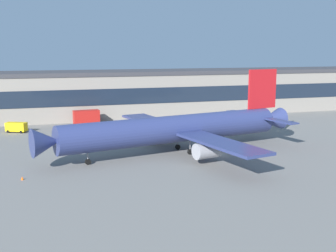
{
  "coord_description": "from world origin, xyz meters",
  "views": [
    {
      "loc": [
        -34.34,
        -78.83,
        21.02
      ],
      "look_at": [
        -8.06,
        7.1,
        5.0
      ],
      "focal_mm": 46.1,
      "sensor_mm": 36.0,
      "label": 1
    }
  ],
  "objects": [
    {
      "name": "traffic_cone_0",
      "position": [
        -37.3,
        -7.09,
        0.29
      ],
      "size": [
        0.47,
        0.47,
        0.58
      ],
      "primitive_type": "cone",
      "color": "#F2590C",
      "rests_on": "ground_plane"
    },
    {
      "name": "airliner",
      "position": [
        -7.17,
        3.29,
        5.04
      ],
      "size": [
        56.98,
        48.97,
        16.61
      ],
      "color": "navy",
      "rests_on": "ground_plane"
    },
    {
      "name": "ground_plane",
      "position": [
        0.0,
        0.0,
        0.0
      ],
      "size": [
        600.0,
        600.0,
        0.0
      ],
      "primitive_type": "plane",
      "color": "slate"
    },
    {
      "name": "crew_van",
      "position": [
        -39.67,
        36.42,
        1.46
      ],
      "size": [
        5.63,
        4.35,
        2.55
      ],
      "color": "yellow",
      "rests_on": "ground_plane"
    },
    {
      "name": "terminal_building",
      "position": [
        0.0,
        56.04,
        7.21
      ],
      "size": [
        159.74,
        19.36,
        14.37
      ],
      "color": "gray",
      "rests_on": "ground_plane"
    },
    {
      "name": "catering_truck",
      "position": [
        -21.14,
        42.44,
        2.29
      ],
      "size": [
        7.41,
        3.26,
        4.15
      ],
      "color": "red",
      "rests_on": "ground_plane"
    }
  ]
}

